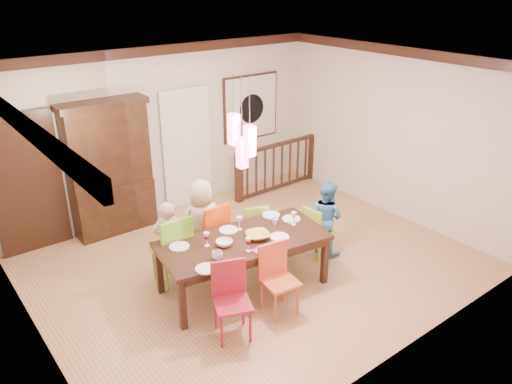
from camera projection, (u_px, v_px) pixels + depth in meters
floor at (255, 263)px, 7.42m from camera, size 6.00×6.00×0.00m
ceiling at (255, 65)px, 6.25m from camera, size 6.00×6.00×0.00m
wall_back at (167, 131)px, 8.65m from camera, size 6.00×0.00×6.00m
wall_left at (25, 238)px, 5.15m from camera, size 0.00×5.00×5.00m
wall_right at (394, 133)px, 8.52m from camera, size 0.00×5.00×5.00m
crown_molding at (255, 72)px, 6.28m from camera, size 6.00×5.00×0.16m
panel_door at (27, 186)px, 7.43m from camera, size 1.04×0.07×2.24m
white_doorway at (187, 149)px, 8.98m from camera, size 0.97×0.05×2.22m
painting at (251, 107)px, 9.57m from camera, size 1.25×0.06×1.25m
pendant_cluster at (242, 141)px, 6.02m from camera, size 0.27×0.21×1.14m
dining_table at (243, 244)px, 6.59m from camera, size 2.36×1.36×0.75m
chair_far_left at (171, 244)px, 6.76m from camera, size 0.48×0.48×1.04m
chair_far_mid at (210, 229)px, 7.23m from camera, size 0.46×0.46×0.98m
chair_far_right at (253, 224)px, 7.56m from camera, size 0.48×0.48×0.83m
chair_near_left at (232, 298)px, 5.74m from camera, size 0.54×0.54×0.93m
chair_near_mid at (280, 277)px, 6.16m from camera, size 0.47×0.47×0.91m
chair_end_right at (318, 227)px, 7.45m from camera, size 0.40×0.40×0.83m
china_hutch at (110, 168)px, 7.98m from camera, size 1.39×0.46×2.19m
balustrade at (278, 165)px, 9.79m from camera, size 2.03×0.12×0.96m
person_far_left at (168, 241)px, 6.86m from camera, size 0.48×0.38×1.17m
person_far_mid at (202, 223)px, 7.17m from camera, size 0.72×0.55×1.32m
person_end_right at (326, 218)px, 7.52m from camera, size 0.52×0.63×1.16m
serving_bowl at (258, 236)px, 6.57m from camera, size 0.40×0.40×0.08m
small_bowl at (224, 243)px, 6.40m from camera, size 0.25×0.25×0.07m
cup_left at (217, 255)px, 6.08m from camera, size 0.15×0.15×0.10m
cup_right at (275, 221)px, 6.93m from camera, size 0.13×0.13×0.09m
plate_far_left at (179, 246)px, 6.37m from camera, size 0.26×0.26×0.01m
plate_far_mid at (229, 230)px, 6.78m from camera, size 0.26×0.26×0.01m
plate_far_right at (271, 215)px, 7.20m from camera, size 0.26×0.26×0.01m
plate_near_left at (206, 269)px, 5.89m from camera, size 0.26×0.26×0.01m
plate_near_mid at (279, 237)px, 6.60m from camera, size 0.26×0.26×0.01m
plate_end_right at (291, 219)px, 7.09m from camera, size 0.26×0.26×0.01m
wine_glass_a at (207, 239)px, 6.36m from camera, size 0.08×0.08×0.19m
wine_glass_b at (239, 223)px, 6.77m from camera, size 0.08×0.08×0.19m
wine_glass_c at (248, 245)px, 6.24m from camera, size 0.08×0.08×0.19m
wine_glass_d at (294, 218)px, 6.90m from camera, size 0.08×0.08×0.19m
napkin at (260, 250)px, 6.28m from camera, size 0.18×0.14×0.01m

